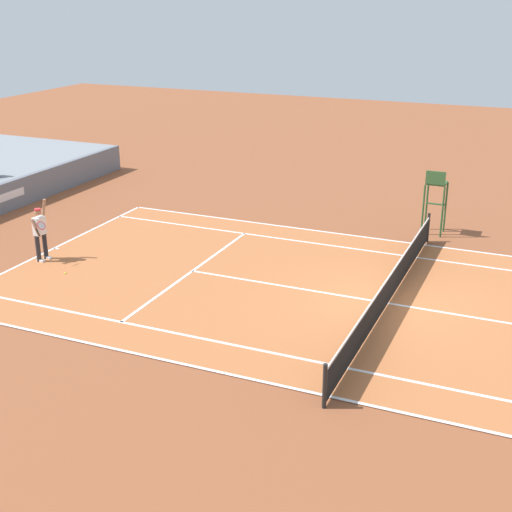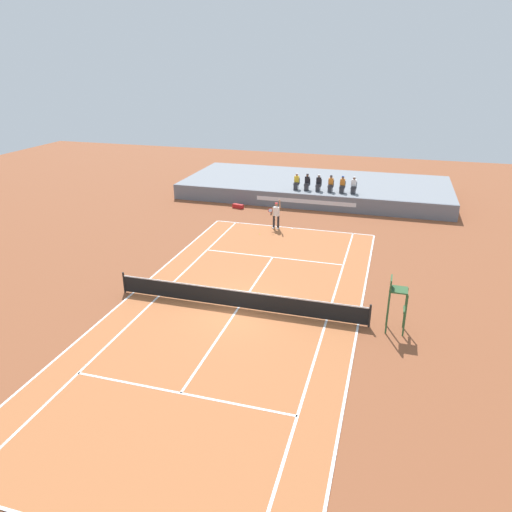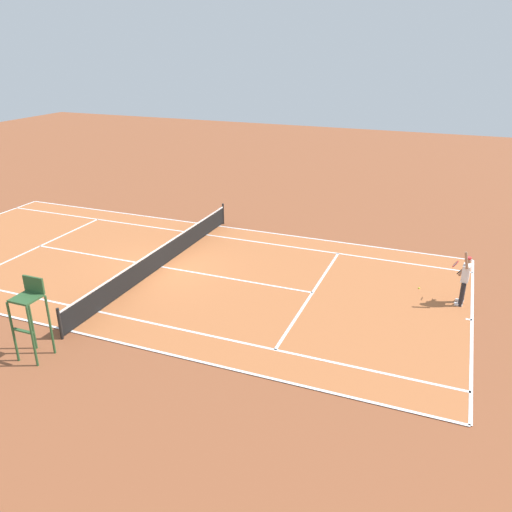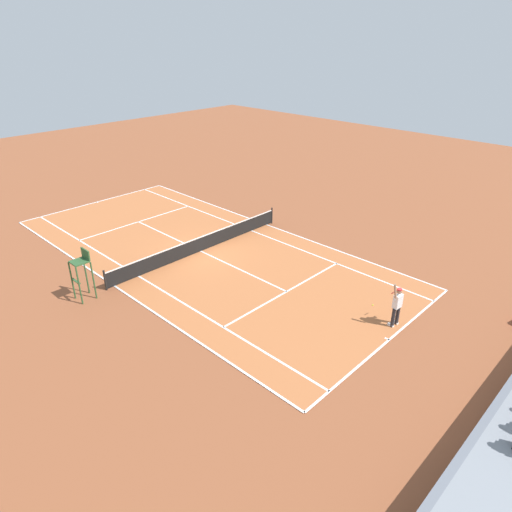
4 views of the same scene
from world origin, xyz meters
name	(u,v)px [view 3 (image 3 of 4)]	position (x,y,z in m)	size (l,w,h in m)	color
ground_plane	(162,267)	(0.00, 0.00, 0.00)	(80.00, 80.00, 0.00)	brown
court	(162,267)	(0.00, 0.00, 0.01)	(11.08, 23.88, 0.03)	#B76638
net	(161,256)	(0.00, 0.00, 0.52)	(11.98, 0.10, 1.07)	black
tennis_player	(464,279)	(-1.09, 11.49, 0.99)	(0.79, 0.62, 2.08)	#232328
tennis_ball	(419,288)	(-1.81, 10.02, 0.03)	(0.07, 0.07, 0.07)	#D1E533
umpire_chair	(30,309)	(6.94, 0.00, 1.56)	(0.77, 0.77, 2.44)	#2D562D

